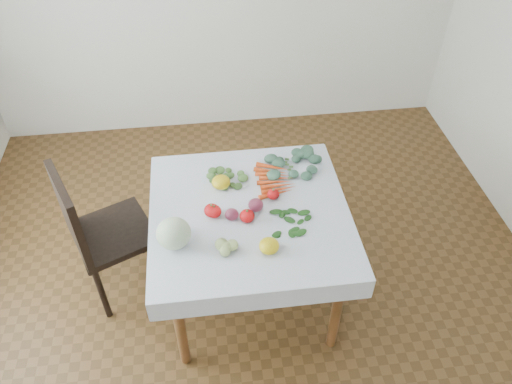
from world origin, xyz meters
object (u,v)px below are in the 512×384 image
at_px(table, 250,224).
at_px(heirloom_back, 221,182).
at_px(carrot_bunch, 275,180).
at_px(cabbage, 174,233).
at_px(chair, 96,229).

xyz_separation_m(table, heirloom_back, (-0.14, 0.22, 0.14)).
distance_m(table, heirloom_back, 0.30).
relative_size(table, carrot_bunch, 2.99).
xyz_separation_m(cabbage, heirloom_back, (0.28, 0.42, -0.04)).
distance_m(chair, heirloom_back, 0.80).
bearing_deg(carrot_bunch, table, -128.03).
bearing_deg(cabbage, chair, 144.82).
bearing_deg(carrot_bunch, chair, -175.86).
relative_size(heirloom_back, carrot_bunch, 0.33).
xyz_separation_m(heirloom_back, carrot_bunch, (0.32, 0.00, -0.02)).
relative_size(chair, heirloom_back, 9.06).
height_order(table, carrot_bunch, carrot_bunch).
distance_m(chair, carrot_bunch, 1.11).
bearing_deg(heirloom_back, chair, -174.42).
height_order(table, heirloom_back, heirloom_back).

